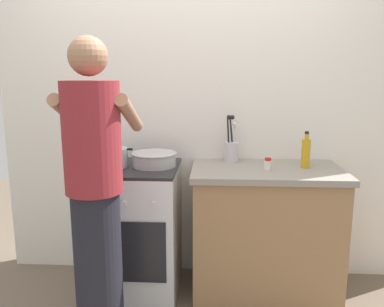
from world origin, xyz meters
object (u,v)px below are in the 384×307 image
Objects in this scene: mixing_bowl at (154,159)px; oil_bottle at (306,153)px; spice_bottle at (268,164)px; person at (95,199)px; stove_range at (135,229)px; utensil_crock at (231,148)px; pot at (112,157)px.

mixing_bowl is 1.26× the size of oil_bottle.
spice_bottle is 1.12m from person.
person is (-0.08, -0.59, 0.41)m from stove_range.
person is (-0.22, -0.60, -0.09)m from mixing_bowl.
oil_bottle is 0.14× the size of person.
person is (-0.75, -0.79, -0.14)m from utensil_crock.
stove_range is at bearing -163.20° from utensil_crock.
oil_bottle reaches higher than spice_bottle.
pot is 0.90× the size of mixing_bowl.
stove_range is 3.24× the size of pot.
mixing_bowl is at bearing 6.37° from stove_range.
pot is 0.83× the size of utensil_crock.
pot is 0.59m from person.
utensil_crock is (0.81, 0.21, 0.03)m from pot.
mixing_bowl is (0.14, 0.02, 0.50)m from stove_range.
stove_range is 1.28m from oil_bottle.
oil_bottle is at bearing 1.28° from mixing_bowl.
pot is at bearing 178.18° from spice_bottle.
utensil_crock is at bearing 161.47° from oil_bottle.
spice_bottle is at bearing 29.18° from person.
utensil_crock is at bearing 133.11° from spice_bottle.
oil_bottle is (1.01, 0.02, 0.05)m from mixing_bowl.
mixing_bowl is 1.02m from oil_bottle.
person is (-0.98, -0.55, -0.08)m from spice_bottle.
spice_bottle is (0.90, -0.04, 0.49)m from stove_range.
pot is 0.84m from utensil_crock.
oil_bottle is 1.40m from person.
pot is 0.16× the size of person.
oil_bottle reaches higher than stove_range.
utensil_crock is 1.10m from person.
mixing_bowl is 0.56m from utensil_crock.
spice_bottle is at bearing -162.70° from oil_bottle.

